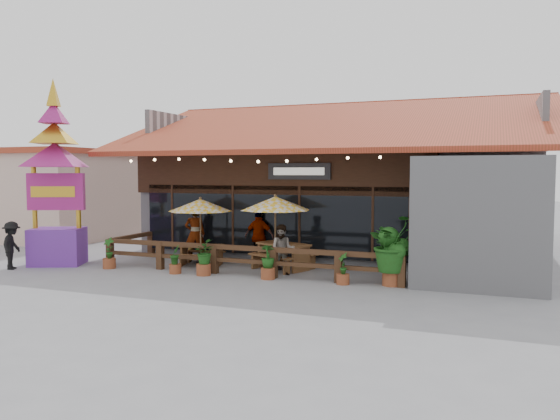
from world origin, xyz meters
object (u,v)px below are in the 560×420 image
at_px(picnic_table_right, 283,252).
at_px(tropical_plant, 392,245).
at_px(picnic_table_left, 202,251).
at_px(thai_sign_tower, 55,160).
at_px(pedestrian, 12,245).
at_px(umbrella_left, 200,206).
at_px(umbrella_right, 275,204).

bearing_deg(picnic_table_right, tropical_plant, -19.85).
xyz_separation_m(picnic_table_left, thai_sign_tower, (-4.65, -1.71, 3.13)).
bearing_deg(pedestrian, umbrella_left, -86.57).
relative_size(picnic_table_left, pedestrian, 1.08).
relative_size(picnic_table_left, thai_sign_tower, 0.25).
distance_m(picnic_table_left, tropical_plant, 6.77).
distance_m(picnic_table_right, pedestrian, 8.88).
xyz_separation_m(umbrella_right, pedestrian, (-8.05, -3.06, -1.37)).
xyz_separation_m(umbrella_left, umbrella_right, (2.77, -0.02, 0.12)).
relative_size(thai_sign_tower, pedestrian, 4.33).
bearing_deg(thai_sign_tower, pedestrian, -120.50).
xyz_separation_m(picnic_table_left, tropical_plant, (6.65, -1.07, 0.68)).
relative_size(picnic_table_left, picnic_table_right, 0.76).
bearing_deg(umbrella_right, thai_sign_tower, -166.08).
distance_m(umbrella_right, picnic_table_right, 1.60).
bearing_deg(umbrella_left, thai_sign_tower, -158.06).
bearing_deg(picnic_table_right, umbrella_right, -138.39).
distance_m(thai_sign_tower, tropical_plant, 11.58).
bearing_deg(tropical_plant, pedestrian, -171.11).
bearing_deg(pedestrian, tropical_plant, -107.89).
distance_m(umbrella_left, thai_sign_tower, 5.14).
relative_size(umbrella_left, picnic_table_right, 1.26).
relative_size(umbrella_left, thai_sign_tower, 0.41).
height_order(picnic_table_right, thai_sign_tower, thai_sign_tower).
bearing_deg(tropical_plant, picnic_table_right, 160.15).
bearing_deg(thai_sign_tower, picnic_table_left, 20.26).
bearing_deg(umbrella_right, pedestrian, -159.21).
height_order(picnic_table_right, tropical_plant, tropical_plant).
bearing_deg(umbrella_left, picnic_table_right, 3.26).
height_order(umbrella_right, thai_sign_tower, thai_sign_tower).
distance_m(umbrella_right, tropical_plant, 4.27).
height_order(umbrella_right, picnic_table_left, umbrella_right).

